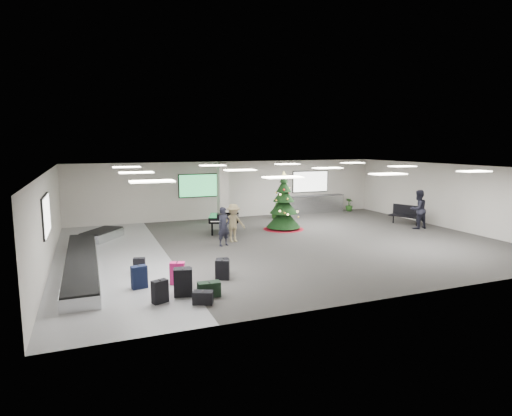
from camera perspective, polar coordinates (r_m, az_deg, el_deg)
name	(u,v)px	position (r m, az deg, el deg)	size (l,w,h in m)	color
ground	(285,243)	(18.25, 3.87, -4.68)	(18.00, 18.00, 0.00)	#34322F
room_envelope	(271,187)	(18.32, 1.96, 2.78)	(18.02, 14.02, 3.21)	beige
baggage_carousel	(87,256)	(16.44, -21.66, -5.99)	(2.28, 9.71, 0.43)	silver
service_counter	(312,204)	(26.23, 7.53, 0.52)	(4.05, 0.65, 1.08)	silver
suitcase_0	(183,282)	(12.10, -9.69, -9.76)	(0.55, 0.39, 0.80)	black
suitcase_1	(183,280)	(12.42, -9.75, -9.44)	(0.48, 0.29, 0.74)	black
pink_suitcase	(177,273)	(13.12, -10.44, -8.56)	(0.49, 0.37, 0.69)	#D51B6B
suitcase_3	(223,266)	(13.89, -4.44, -7.76)	(0.37, 0.22, 0.56)	black
navy_suitcase	(139,277)	(13.01, -15.31, -8.88)	(0.47, 0.32, 0.69)	black
suitcase_5	(160,292)	(11.76, -12.69, -10.81)	(0.47, 0.36, 0.64)	black
green_duffel	(209,289)	(12.04, -6.28, -10.71)	(0.63, 0.35, 0.43)	black
suitcase_7	(222,270)	(13.40, -4.51, -8.21)	(0.48, 0.38, 0.64)	black
suitcase_8	(139,266)	(14.39, -15.29, -7.47)	(0.40, 0.29, 0.56)	black
black_duffel	(203,298)	(11.55, -7.09, -11.76)	(0.59, 0.47, 0.36)	black
christmas_tree	(284,209)	(21.06, 3.70, -0.18)	(2.02, 2.02, 2.88)	maroon
grand_piano	(224,218)	(20.16, -4.28, -1.38)	(1.83, 2.08, 0.99)	black
bench	(407,214)	(23.64, 19.45, -0.71)	(1.14, 1.68, 1.01)	black
traveler_a	(224,227)	(17.63, -4.32, -2.48)	(0.59, 0.39, 1.61)	black
traveler_b	(233,223)	(18.33, -3.03, -2.00)	(1.06, 0.61, 1.64)	#8B7A56
traveler_bench	(418,209)	(22.59, 20.81, -0.17)	(0.94, 0.73, 1.93)	black
potted_plant_left	(275,210)	(24.15, 2.53, -0.32)	(0.50, 0.40, 0.91)	#173E14
potted_plant_right	(349,205)	(27.44, 12.32, 0.45)	(0.45, 0.45, 0.81)	#173E14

